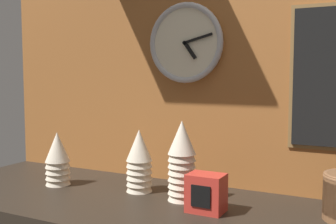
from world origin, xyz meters
name	(u,v)px	position (x,y,z in m)	size (l,w,h in m)	color
ground_plane	(158,208)	(0.00, 0.00, -0.02)	(1.60, 0.56, 0.04)	black
wall_tiled_back	(195,32)	(0.00, 0.27, 0.53)	(1.60, 0.03, 1.05)	#A3602D
cup_stack_center	(139,161)	(-0.11, 0.07, 0.10)	(0.08, 0.08, 0.20)	beige
cup_stack_left	(58,159)	(-0.40, 0.01, 0.09)	(0.08, 0.08, 0.18)	beige
cup_stack_center_right	(182,161)	(0.06, 0.05, 0.12)	(0.08, 0.08, 0.24)	beige
wall_clock	(186,43)	(-0.02, 0.23, 0.49)	(0.27, 0.03, 0.27)	beige
napkin_dispenser	(206,193)	(0.16, -0.02, 0.05)	(0.10, 0.08, 0.11)	red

